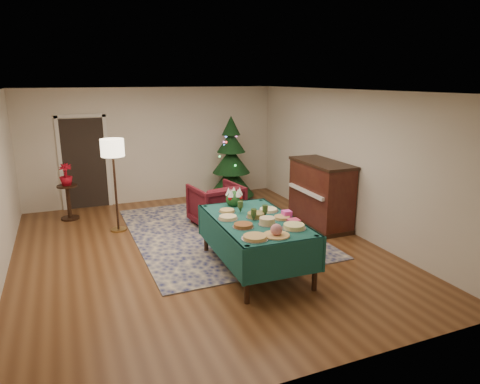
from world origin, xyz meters
name	(u,v)px	position (x,y,z in m)	size (l,w,h in m)	color
room_shell	(198,175)	(0.00, 0.00, 1.35)	(7.00, 7.00, 7.00)	#593319
doorway	(84,161)	(-1.60, 3.48, 1.10)	(1.08, 0.04, 2.16)	black
rug	(219,232)	(0.63, 0.75, 0.01)	(3.20, 4.20, 0.02)	#151B4F
buffet_table	(255,229)	(0.58, -1.02, 0.65)	(1.29, 2.13, 0.81)	black
platter_0	(255,237)	(0.24, -1.77, 0.84)	(0.37, 0.37, 0.05)	silver
platter_1	(276,231)	(0.55, -1.78, 0.88)	(0.37, 0.37, 0.18)	silver
platter_2	(294,227)	(0.92, -1.61, 0.85)	(0.35, 0.35, 0.07)	silver
platter_3	(243,226)	(0.27, -1.28, 0.84)	(0.32, 0.32, 0.06)	silver
platter_4	(267,221)	(0.64, -1.32, 0.87)	(0.27, 0.27, 0.11)	silver
platter_5	(282,218)	(0.97, -1.16, 0.84)	(0.29, 0.29, 0.05)	silver
platter_6	(228,218)	(0.20, -0.86, 0.84)	(0.31, 0.31, 0.06)	silver
platter_7	(256,215)	(0.63, -0.94, 0.85)	(0.31, 0.31, 0.08)	silver
platter_8	(268,210)	(0.95, -0.73, 0.84)	(0.33, 0.33, 0.05)	silver
platter_9	(227,211)	(0.32, -0.51, 0.84)	(0.27, 0.27, 0.05)	silver
goblet_0	(240,207)	(0.50, -0.63, 0.92)	(0.09, 0.09, 0.19)	#2D471E
goblet_1	(265,211)	(0.77, -0.97, 0.92)	(0.09, 0.09, 0.19)	#2D471E
goblet_2	(254,215)	(0.53, -1.08, 0.92)	(0.09, 0.09, 0.19)	#2D471E
napkin_stack	(294,221)	(1.06, -1.36, 0.84)	(0.16, 0.16, 0.04)	#D23A64
gift_box	(287,214)	(1.07, -1.12, 0.87)	(0.13, 0.13, 0.11)	#F143BA
centerpiece	(234,197)	(0.57, -0.20, 0.96)	(0.29, 0.29, 0.34)	#1E4C1E
armchair	(216,203)	(0.72, 1.16, 0.47)	(0.92, 0.86, 0.95)	#4F1119
floor_lamp	(113,153)	(-1.16, 1.61, 1.53)	(0.44, 0.44, 1.80)	#A57F3F
side_table	(69,203)	(-2.02, 2.72, 0.36)	(0.41, 0.41, 0.74)	black
potted_plant	(66,179)	(-2.02, 2.72, 0.87)	(0.26, 0.46, 0.26)	#A50B1B
christmas_tree	(231,162)	(1.74, 2.90, 0.92)	(1.39, 1.39, 2.04)	black
piano	(321,195)	(2.66, 0.36, 0.64)	(0.74, 1.53, 1.31)	black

